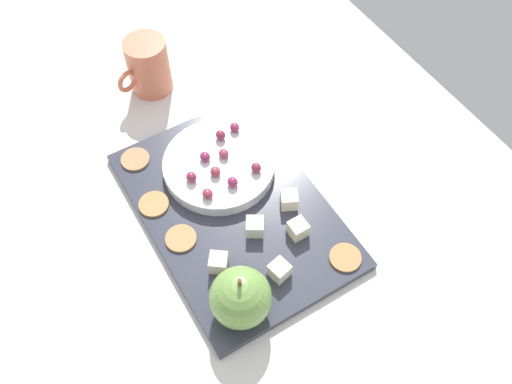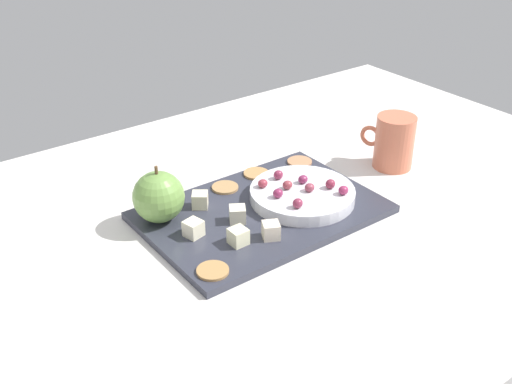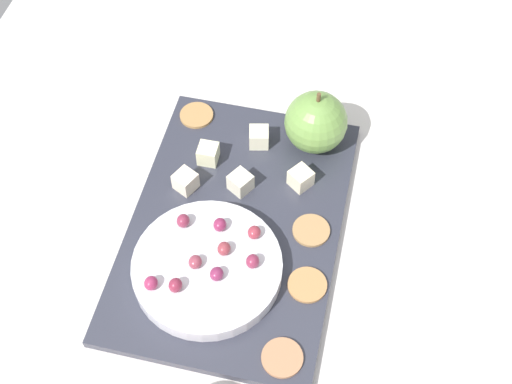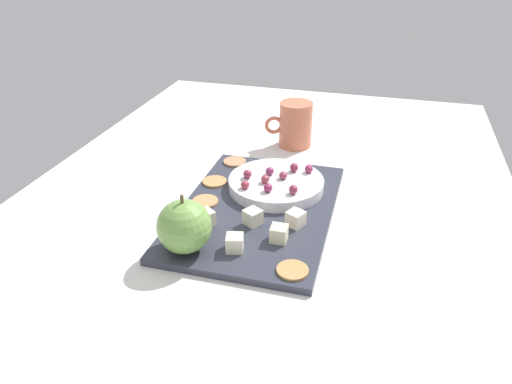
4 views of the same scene
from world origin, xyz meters
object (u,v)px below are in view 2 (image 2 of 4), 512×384
Objects in this scene: cheese_cube_2 at (238,236)px; grape_2 at (298,203)px; grape_3 at (310,187)px; grape_0 at (289,186)px; grape_5 at (343,190)px; grape_7 at (278,193)px; cracker_0 at (300,162)px; cracker_3 at (213,271)px; platter at (262,213)px; cheese_cube_3 at (192,228)px; cheese_cube_0 at (200,200)px; grape_1 at (278,175)px; serving_dish at (302,194)px; cheese_cube_4 at (238,214)px; apple_whole at (159,197)px; cracker_1 at (256,174)px; cheese_cube_1 at (271,230)px; grape_4 at (263,183)px; grape_6 at (330,184)px; grape_8 at (302,179)px; cup at (394,142)px.

cheese_cube_2 is 1.47× the size of grape_2.
grape_0 is at bearing -44.59° from grape_3.
grape_5 is 10.48cm from grape_7.
cracker_0 is 35.60cm from cracker_3.
cheese_cube_3 is (12.69, -0.42, 1.83)cm from platter.
cracker_0 is at bearing -137.63° from grape_0.
cheese_cube_0 is 13.94cm from grape_1.
cheese_cube_4 is at bearing -4.30° from serving_dish.
cheese_cube_2 is (-5.82, 12.65, -2.76)cm from apple_whole.
cracker_1 is (9.05, -1.03, 0.00)cm from cracker_0.
serving_dish is at bearing 151.08° from cheese_cube_0.
serving_dish is at bearing 101.19° from grape_1.
grape_7 is (-6.05, -6.02, 1.47)cm from cheese_cube_1.
apple_whole is (21.50, -8.51, 3.01)cm from serving_dish.
grape_4 is 1.00× the size of grape_7.
cheese_cube_1 is 1.00× the size of cheese_cube_3.
cheese_cube_0 is at bearing -49.87° from grape_2.
grape_8 is (2.39, -4.16, -0.11)cm from grape_6.
grape_2 is (3.62, 15.44, 2.54)cm from cracker_1.
grape_0 is (-20.52, -8.78, 2.48)cm from cracker_3.
grape_7 is at bearing -15.36° from grape_3.
cheese_cube_4 is (-9.26, 7.59, -2.76)cm from apple_whole.
grape_1 reaches higher than cheese_cube_3.
cheese_cube_4 is at bearing 5.81° from platter.
cracker_1 is (-18.98, -9.59, -1.03)cm from cheese_cube_3.
cracker_1 is (0.79, -11.45, -0.78)cm from serving_dish.
cracker_3 is at bearing 74.38° from cheese_cube_3.
platter is 8.23× the size of cracker_3.
cup is at bearing 146.79° from cracker_0.
cheese_cube_0 reaches higher than platter.
apple_whole reaches higher than cheese_cube_4.
grape_2 is 8.38cm from grape_4.
cheese_cube_4 is 1.47× the size of grape_4.
cheese_cube_0 is 1.00× the size of cheese_cube_3.
platter is 22.05× the size of grape_3.
grape_2 reaches higher than cheese_cube_2.
serving_dish is at bearing 168.48° from platter.
cracker_0 is (-20.50, -9.50, -1.03)cm from cheese_cube_4.
cup is at bearing -161.11° from grape_5.
cheese_cube_3 is 21.29cm from cracker_1.
grape_7 is (4.87, -0.29, 1.72)cm from serving_dish.
cheese_cube_4 is at bearing -124.19° from cheese_cube_2.
cracker_0 is 2.68× the size of grape_5.
serving_dish is 13.32cm from cracker_0.
cheese_cube_3 is 21.20cm from grape_8.
grape_4 is 13.01cm from grape_5.
grape_3 is at bearing -164.22° from cracker_3.
grape_5 is at bearing 96.80° from grape_6.
grape_1 reaches higher than grape_8.
cracker_3 is at bearing 15.78° from grape_3.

